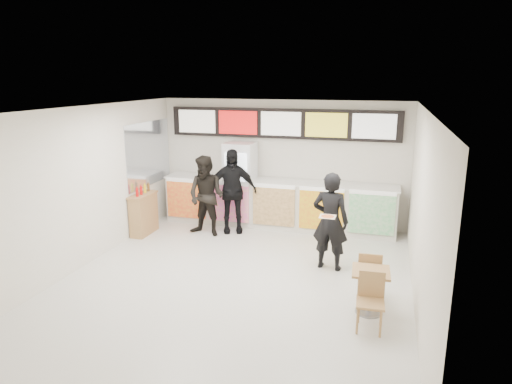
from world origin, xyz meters
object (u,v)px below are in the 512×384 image
at_px(drinks_fridge, 240,184).
at_px(customer_mid, 232,191).
at_px(cafe_table, 370,284).
at_px(customer_main, 330,221).
at_px(service_counter, 277,204).
at_px(condiment_ledge, 144,214).
at_px(customer_left, 206,196).

height_order(drinks_fridge, customer_mid, drinks_fridge).
relative_size(drinks_fridge, cafe_table, 1.40).
height_order(customer_main, customer_mid, customer_mid).
distance_m(service_counter, customer_main, 2.63).
distance_m(customer_mid, condiment_ledge, 2.07).
xyz_separation_m(drinks_fridge, customer_main, (2.45, -2.14, -0.08)).
relative_size(service_counter, condiment_ledge, 4.96).
xyz_separation_m(service_counter, cafe_table, (2.32, -3.64, -0.09)).
bearing_deg(condiment_ledge, customer_mid, 20.58).
xyz_separation_m(customer_main, condiment_ledge, (-4.33, 0.79, -0.44)).
height_order(customer_left, cafe_table, customer_left).
xyz_separation_m(service_counter, drinks_fridge, (-0.93, 0.02, 0.43)).
xyz_separation_m(service_counter, customer_mid, (-0.93, -0.62, 0.40)).
bearing_deg(customer_main, service_counter, -46.29).
bearing_deg(cafe_table, drinks_fridge, 128.68).
bearing_deg(customer_mid, customer_main, -52.48).
height_order(service_counter, drinks_fridge, drinks_fridge).
xyz_separation_m(drinks_fridge, customer_mid, (0.00, -0.64, -0.03)).
height_order(drinks_fridge, customer_main, drinks_fridge).
bearing_deg(customer_main, customer_left, -12.79).
distance_m(customer_mid, cafe_table, 4.47).
bearing_deg(drinks_fridge, customer_left, -114.69).
bearing_deg(customer_mid, cafe_table, -63.89).
xyz_separation_m(customer_mid, condiment_ledge, (-1.89, -0.71, -0.49)).
height_order(service_counter, cafe_table, service_counter).
distance_m(drinks_fridge, cafe_table, 4.93).
xyz_separation_m(service_counter, customer_left, (-1.40, -1.00, 0.34)).
height_order(customer_left, condiment_ledge, customer_left).
relative_size(customer_main, cafe_table, 1.30).
height_order(customer_main, customer_left, customer_main).
distance_m(customer_main, condiment_ledge, 4.43).
bearing_deg(service_counter, customer_mid, -146.32).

